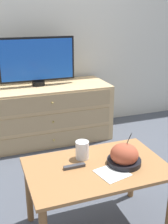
% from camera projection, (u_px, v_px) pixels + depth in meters
% --- Properties ---
extents(ground_plane, '(12.00, 12.00, 0.00)m').
position_uv_depth(ground_plane, '(36.00, 128.00, 3.47)').
color(ground_plane, '#474C56').
extents(wall_back, '(12.00, 0.05, 2.60)m').
position_uv_depth(wall_back, '(29.00, 18.00, 3.05)').
color(wall_back, silver).
rests_on(wall_back, ground_plane).
extents(dresser, '(1.36, 0.60, 0.61)m').
position_uv_depth(dresser, '(47.00, 113.00, 3.10)').
color(dresser, tan).
rests_on(dresser, ground_plane).
extents(tv, '(0.80, 0.14, 0.51)m').
position_uv_depth(tv, '(37.00, 61.00, 2.93)').
color(tv, black).
rests_on(tv, dresser).
extents(coffee_table, '(0.86, 0.54, 0.47)m').
position_uv_depth(coffee_table, '(97.00, 177.00, 1.73)').
color(coffee_table, '#9E6B3D').
rests_on(coffee_table, ground_plane).
extents(takeout_bowl, '(0.21, 0.21, 0.20)m').
position_uv_depth(takeout_bowl, '(124.00, 156.00, 1.72)').
color(takeout_bowl, black).
rests_on(takeout_bowl, coffee_table).
extents(drink_cup, '(0.09, 0.09, 0.12)m').
position_uv_depth(drink_cup, '(82.00, 151.00, 1.79)').
color(drink_cup, beige).
rests_on(drink_cup, coffee_table).
extents(napkin, '(0.20, 0.20, 0.00)m').
position_uv_depth(napkin, '(112.00, 173.00, 1.63)').
color(napkin, white).
rests_on(napkin, coffee_table).
extents(remote_control, '(0.13, 0.03, 0.02)m').
position_uv_depth(remote_control, '(74.00, 166.00, 1.69)').
color(remote_control, '#38383D').
rests_on(remote_control, coffee_table).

